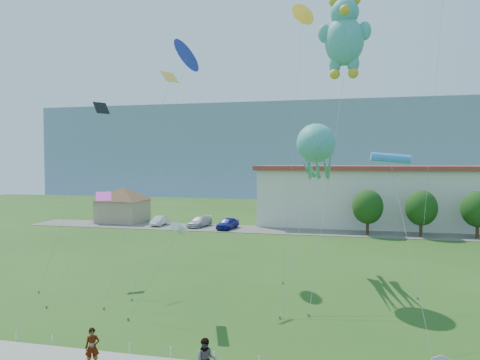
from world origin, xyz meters
name	(u,v)px	position (x,y,z in m)	size (l,w,h in m)	color
ground	(201,348)	(0.00, 0.00, 0.00)	(160.00, 160.00, 0.00)	#234C15
parking_strip	(285,230)	(0.00, 35.00, 0.03)	(70.00, 6.00, 0.06)	#59544C
hill_ridge	(315,150)	(0.00, 120.00, 12.50)	(160.00, 50.00, 25.00)	gray
pavilion	(123,201)	(-24.00, 38.00, 3.02)	(9.20, 9.20, 5.00)	tan
rope_fence	(192,355)	(0.00, -1.30, 0.25)	(26.05, 0.05, 0.50)	white
tree_near	(368,207)	(10.00, 34.00, 3.39)	(3.60, 3.60, 5.47)	#3F2B19
tree_mid	(421,208)	(16.00, 34.00, 3.39)	(3.60, 3.60, 5.47)	#3F2B19
tree_far	(478,209)	(22.00, 34.00, 3.39)	(3.60, 3.60, 5.47)	#3F2B19
pedestrian_left	(92,347)	(-3.87, -2.93, 0.92)	(0.60, 0.39, 1.64)	gray
pedestrian_right	(206,360)	(1.19, -3.09, 0.96)	(0.84, 0.65, 1.72)	gray
parked_car_silver	(159,221)	(-17.28, 35.51, 0.68)	(1.32, 3.78, 1.25)	silver
parked_car_white	(199,222)	(-11.57, 35.60, 0.72)	(1.86, 4.57, 1.33)	silver
parked_car_blue	(228,223)	(-7.37, 34.54, 0.78)	(1.70, 4.23, 1.44)	navy
octopus_kite	(317,154)	(4.82, 11.73, 9.34)	(3.02, 12.40, 11.35)	teal
teddy_bear_kite	(344,35)	(6.69, 14.11, 18.16)	(3.96, 10.18, 21.06)	teal
small_kite_cyan	(391,159)	(9.23, 7.09, 8.91)	(1.49, 7.29, 9.42)	#358DF1
small_kite_white	(178,229)	(-2.49, 3.69, 4.97)	(2.81, 2.43, 5.44)	white
small_kite_pink	(99,205)	(-10.66, 9.15, 5.60)	(1.29, 7.25, 6.63)	#FF38C3
small_kite_yellow	(162,103)	(-5.86, 9.59, 12.93)	(2.25, 7.45, 15.33)	yellow
small_kite_orange	(302,20)	(3.16, 19.98, 21.36)	(1.80, 9.64, 22.69)	yellow
small_kite_blue	(186,60)	(-6.41, 16.01, 17.40)	(1.80, 11.46, 18.56)	#2930ED
small_kite_black	(95,128)	(-11.75, 10.50, 11.34)	(2.31, 6.16, 13.34)	black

